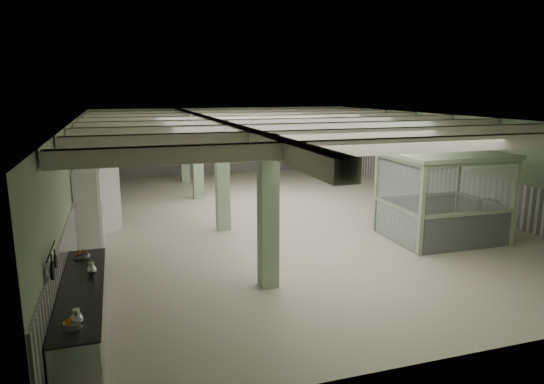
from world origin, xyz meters
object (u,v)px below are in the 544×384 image
object	(u,v)px
guard_booth	(443,181)
filing_cabinet	(487,217)
walkin_cooler	(90,202)
prep_counter	(83,308)

from	to	relation	value
guard_booth	filing_cabinet	bearing A→B (deg)	-1.56
filing_cabinet	guard_booth	bearing A→B (deg)	158.65
walkin_cooler	filing_cabinet	world-z (taller)	walkin_cooler
prep_counter	guard_booth	world-z (taller)	guard_booth
walkin_cooler	guard_booth	bearing A→B (deg)	-16.64
walkin_cooler	filing_cabinet	xyz separation A→B (m)	(12.11, -3.20, -0.64)
filing_cabinet	walkin_cooler	bearing A→B (deg)	147.03
walkin_cooler	prep_counter	bearing A→B (deg)	-89.21
prep_counter	guard_booth	xyz separation A→B (m)	(10.31, 2.98, 1.36)
prep_counter	filing_cabinet	world-z (taller)	filing_cabinet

